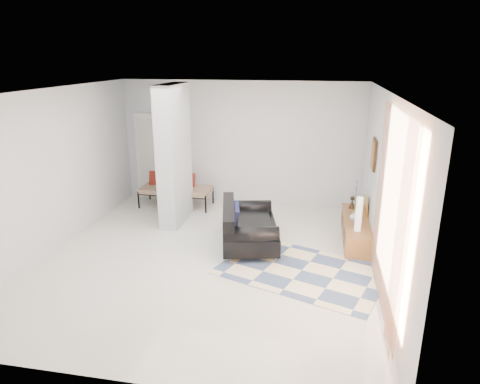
# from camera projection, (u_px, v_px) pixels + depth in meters

# --- Properties ---
(floor) EXTENTS (6.00, 6.00, 0.00)m
(floor) POSITION_uv_depth(u_px,v_px,m) (208.00, 258.00, 7.33)
(floor) COLOR silver
(floor) RESTS_ON ground
(ceiling) EXTENTS (6.00, 6.00, 0.00)m
(ceiling) POSITION_uv_depth(u_px,v_px,m) (204.00, 91.00, 6.48)
(ceiling) COLOR white
(ceiling) RESTS_ON wall_back
(wall_back) EXTENTS (6.00, 0.00, 6.00)m
(wall_back) POSITION_uv_depth(u_px,v_px,m) (241.00, 144.00, 9.71)
(wall_back) COLOR silver
(wall_back) RESTS_ON ground
(wall_front) EXTENTS (6.00, 0.00, 6.00)m
(wall_front) POSITION_uv_depth(u_px,v_px,m) (126.00, 265.00, 4.10)
(wall_front) COLOR silver
(wall_front) RESTS_ON ground
(wall_left) EXTENTS (0.00, 6.00, 6.00)m
(wall_left) POSITION_uv_depth(u_px,v_px,m) (53.00, 171.00, 7.39)
(wall_left) COLOR silver
(wall_left) RESTS_ON ground
(wall_right) EXTENTS (0.00, 6.00, 6.00)m
(wall_right) POSITION_uv_depth(u_px,v_px,m) (383.00, 189.00, 6.42)
(wall_right) COLOR silver
(wall_right) RESTS_ON ground
(partition_column) EXTENTS (0.35, 1.20, 2.80)m
(partition_column) POSITION_uv_depth(u_px,v_px,m) (174.00, 155.00, 8.60)
(partition_column) COLOR silver
(partition_column) RESTS_ON floor
(hallway_door) EXTENTS (0.85, 0.06, 2.04)m
(hallway_door) POSITION_uv_depth(u_px,v_px,m) (154.00, 157.00, 10.16)
(hallway_door) COLOR white
(hallway_door) RESTS_ON floor
(curtain) EXTENTS (0.00, 2.55, 2.55)m
(curtain) POSITION_uv_depth(u_px,v_px,m) (389.00, 212.00, 5.34)
(curtain) COLOR #D06B36
(curtain) RESTS_ON wall_right
(wall_art) EXTENTS (0.04, 0.45, 0.55)m
(wall_art) POSITION_uv_depth(u_px,v_px,m) (374.00, 154.00, 7.55)
(wall_art) COLOR #3A2010
(wall_art) RESTS_ON wall_right
(media_console) EXTENTS (0.45, 1.82, 0.80)m
(media_console) POSITION_uv_depth(u_px,v_px,m) (355.00, 229.00, 8.03)
(media_console) COLOR brown
(media_console) RESTS_ON floor
(loveseat) EXTENTS (1.27, 1.79, 0.76)m
(loveseat) POSITION_uv_depth(u_px,v_px,m) (246.00, 227.00, 7.75)
(loveseat) COLOR silver
(loveseat) RESTS_ON floor
(daybed) EXTENTS (1.61, 0.69, 0.77)m
(daybed) POSITION_uv_depth(u_px,v_px,m) (175.00, 188.00, 9.78)
(daybed) COLOR black
(daybed) RESTS_ON floor
(area_rug) EXTENTS (2.95, 2.44, 0.01)m
(area_rug) POSITION_uv_depth(u_px,v_px,m) (302.00, 270.00, 6.89)
(area_rug) COLOR beige
(area_rug) RESTS_ON floor
(cylinder_lamp) EXTENTS (0.11, 0.11, 0.61)m
(cylinder_lamp) POSITION_uv_depth(u_px,v_px,m) (359.00, 214.00, 7.37)
(cylinder_lamp) COLOR white
(cylinder_lamp) RESTS_ON media_console
(bronze_figurine) EXTENTS (0.14, 0.14, 0.25)m
(bronze_figurine) POSITION_uv_depth(u_px,v_px,m) (352.00, 202.00, 8.51)
(bronze_figurine) COLOR #331F16
(bronze_figurine) RESTS_ON media_console
(vase) EXTENTS (0.19, 0.19, 0.17)m
(vase) POSITION_uv_depth(u_px,v_px,m) (354.00, 216.00, 7.90)
(vase) COLOR white
(vase) RESTS_ON media_console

